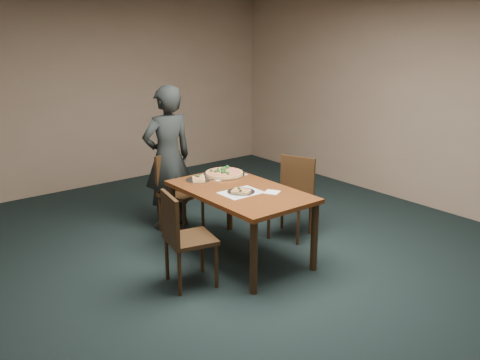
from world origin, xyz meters
TOP-DOWN VIEW (x-y plane):
  - ground at (0.00, 0.00)m, footprint 8.00×8.00m
  - room_shell at (0.00, 0.00)m, footprint 8.00×8.00m
  - dining_table at (0.02, 0.59)m, footprint 0.90×1.50m
  - chair_far at (-0.06, 1.71)m, footprint 0.53×0.53m
  - chair_left at (-0.78, 0.43)m, footprint 0.50×0.50m
  - chair_right at (0.89, 0.71)m, footprint 0.55×0.55m
  - diner at (-0.09, 1.81)m, footprint 0.64×0.44m
  - placemat_main at (0.22, 1.12)m, footprint 0.42×0.32m
  - placemat_near at (-0.04, 0.49)m, footprint 0.40×0.30m
  - pizza_pan at (0.21, 1.12)m, footprint 0.46×0.46m
  - slice_plate_near at (-0.04, 0.49)m, footprint 0.28×0.28m
  - slice_plate_far at (-0.13, 1.12)m, footprint 0.28×0.28m
  - napkin at (0.21, 0.31)m, footprint 0.19×0.19m

SIDE VIEW (x-z plane):
  - ground at x=0.00m, z-range 0.00..0.00m
  - chair_far at x=-0.06m, z-range 0.06..0.97m
  - chair_left at x=-0.78m, z-range 0.06..0.97m
  - chair_right at x=0.89m, z-range 0.06..0.97m
  - dining_table at x=0.02m, z-range 0.28..1.03m
  - placemat_main at x=0.22m, z-range 0.75..0.75m
  - placemat_near at x=-0.04m, z-range 0.75..0.75m
  - napkin at x=0.21m, z-range 0.75..0.76m
  - slice_plate_far at x=-0.13m, z-range 0.73..0.79m
  - slice_plate_near at x=-0.04m, z-range 0.74..0.79m
  - pizza_pan at x=0.21m, z-range 0.74..0.81m
  - diner at x=-0.09m, z-range 0.00..1.71m
  - room_shell at x=0.00m, z-range -2.26..5.74m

